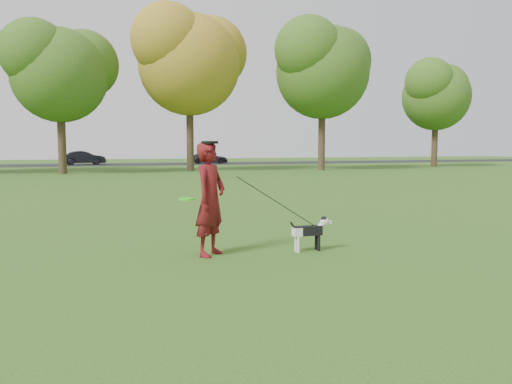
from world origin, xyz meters
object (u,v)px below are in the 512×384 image
object	(u,v)px
car_mid	(83,158)
dog	(311,230)
car_right	(209,158)
man	(210,199)

from	to	relation	value
car_mid	dog	bearing A→B (deg)	175.89
car_right	dog	bearing A→B (deg)	173.79
man	car_mid	distance (m)	39.50
car_right	car_mid	bearing A→B (deg)	94.30
man	car_right	bearing A→B (deg)	29.49
dog	car_right	xyz separation A→B (m)	(7.34, 39.62, 0.21)
man	dog	world-z (taller)	man
dog	car_right	world-z (taller)	car_right
dog	car_right	size ratio (longest dim) A/B	0.20
dog	car_right	distance (m)	40.29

